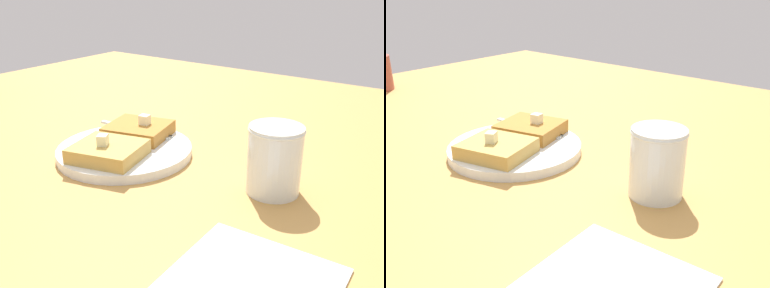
# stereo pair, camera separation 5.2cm
# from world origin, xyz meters

# --- Properties ---
(table_surface) EXTENTS (1.24, 1.24, 0.02)m
(table_surface) POSITION_xyz_m (0.00, 0.00, 0.01)
(table_surface) COLOR #BA8845
(table_surface) RESTS_ON ground
(plate) EXTENTS (0.22, 0.22, 0.02)m
(plate) POSITION_xyz_m (0.08, 0.10, 0.03)
(plate) COLOR silver
(plate) RESTS_ON table_surface
(toast_slice_left) EXTENTS (0.11, 0.12, 0.02)m
(toast_slice_left) POSITION_xyz_m (0.03, 0.09, 0.05)
(toast_slice_left) COLOR #AD752F
(toast_slice_left) RESTS_ON plate
(toast_slice_middle) EXTENTS (0.11, 0.12, 0.02)m
(toast_slice_middle) POSITION_xyz_m (0.12, 0.12, 0.05)
(toast_slice_middle) COLOR tan
(toast_slice_middle) RESTS_ON plate
(butter_pat_primary) EXTENTS (0.02, 0.02, 0.02)m
(butter_pat_primary) POSITION_xyz_m (0.02, 0.10, 0.07)
(butter_pat_primary) COLOR #F3EDC2
(butter_pat_primary) RESTS_ON toast_slice_left
(butter_pat_secondary) EXTENTS (0.02, 0.02, 0.02)m
(butter_pat_secondary) POSITION_xyz_m (0.13, 0.11, 0.07)
(butter_pat_secondary) COLOR beige
(butter_pat_secondary) RESTS_ON toast_slice_middle
(fork) EXTENTS (0.02, 0.16, 0.00)m
(fork) POSITION_xyz_m (0.01, 0.07, 0.04)
(fork) COLOR silver
(fork) RESTS_ON plate
(syrup_jar) EXTENTS (0.08, 0.08, 0.10)m
(syrup_jar) POSITION_xyz_m (0.05, 0.36, 0.07)
(syrup_jar) COLOR #562308
(syrup_jar) RESTS_ON table_surface
(napkin) EXTENTS (0.15, 0.16, 0.00)m
(napkin) POSITION_xyz_m (0.23, 0.42, 0.03)
(napkin) COLOR white
(napkin) RESTS_ON table_surface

